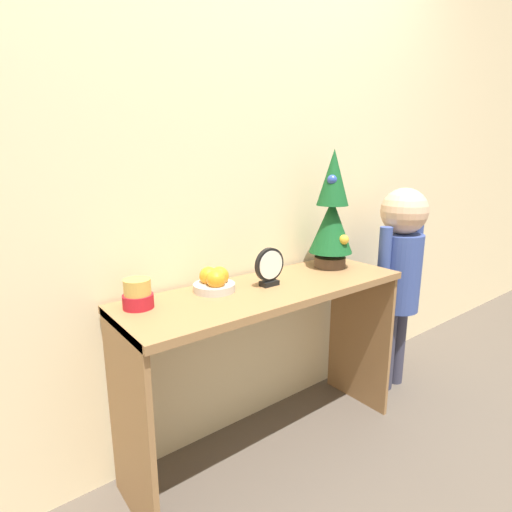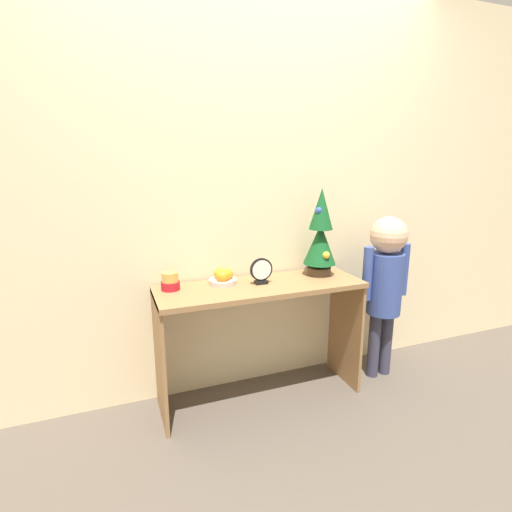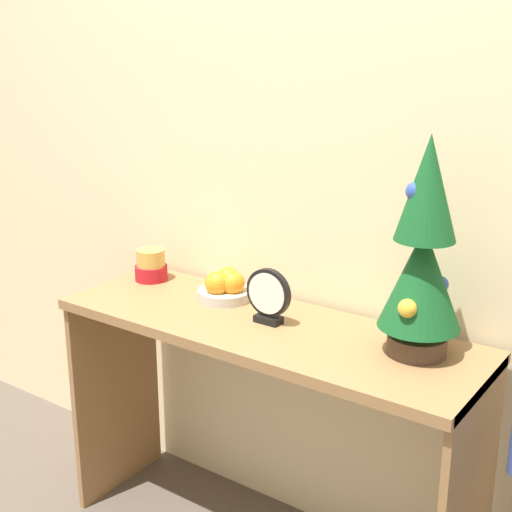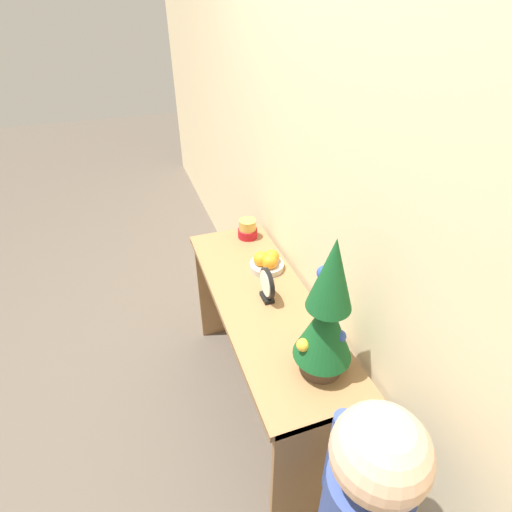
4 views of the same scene
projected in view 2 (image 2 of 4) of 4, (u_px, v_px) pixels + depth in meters
The scene contains 8 objects.
ground_plane at pixel (273, 415), 2.33m from camera, with size 12.00×12.00×0.00m, color brown.
back_wall at pixel (246, 194), 2.45m from camera, with size 7.00×0.05×2.50m, color beige.
console_table at pixel (261, 311), 2.38m from camera, with size 1.23×0.41×0.74m.
mini_tree at pixel (320, 235), 2.48m from camera, with size 0.20×0.20×0.55m.
fruit_bowl at pixel (223, 277), 2.34m from camera, with size 0.16×0.16×0.09m.
singing_bowl at pixel (170, 282), 2.24m from camera, with size 0.10×0.10×0.10m.
desk_clock at pixel (261, 271), 2.33m from camera, with size 0.14×0.04×0.16m.
child_figure at pixel (385, 276), 2.62m from camera, with size 0.35×0.24×1.10m.
Camera 2 is at (-0.82, -1.87, 1.47)m, focal length 28.00 mm.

